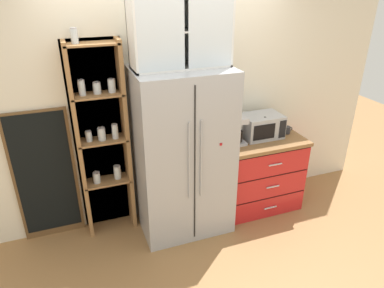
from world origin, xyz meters
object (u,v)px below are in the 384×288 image
microwave (261,126)px  chalkboard_menu (45,176)px  coffee_maker (236,129)px  bottle_clear (264,129)px  refrigerator (183,153)px  mug_cream (260,132)px  mug_charcoal (287,130)px

microwave → chalkboard_menu: (-2.32, 0.22, -0.30)m
coffee_maker → bottle_clear: (0.33, -0.03, -0.04)m
chalkboard_menu → refrigerator: bearing=-13.2°
microwave → mug_cream: bearing=105.9°
coffee_maker → bottle_clear: coffee_maker is taller
refrigerator → coffee_maker: 0.65m
microwave → bottle_clear: size_ratio=1.68×
microwave → coffee_maker: size_ratio=1.42×
coffee_maker → microwave: bearing=7.0°
microwave → refrigerator: bearing=-174.4°
refrigerator → chalkboard_menu: refrigerator is taller
refrigerator → microwave: refrigerator is taller
chalkboard_menu → coffee_maker: bearing=-7.7°
mug_charcoal → mug_cream: mug_cream is taller
refrigerator → chalkboard_menu: bearing=166.8°
bottle_clear → microwave: bearing=84.0°
refrigerator → mug_charcoal: 1.30m
mug_cream → refrigerator: bearing=-173.3°
bottle_clear → mug_charcoal: bearing=7.6°
microwave → bottle_clear: (-0.01, -0.07, -0.02)m
microwave → mug_charcoal: (0.33, -0.02, -0.09)m
refrigerator → mug_cream: refrigerator is taller
coffee_maker → chalkboard_menu: bearing=172.3°
coffee_maker → bottle_clear: 0.34m
coffee_maker → bottle_clear: size_ratio=1.19×
chalkboard_menu → bottle_clear: bearing=-7.2°
coffee_maker → mug_charcoal: 0.68m
microwave → coffee_maker: bearing=-173.0°
microwave → mug_cream: microwave is taller
refrigerator → chalkboard_menu: (-1.36, 0.32, -0.17)m
refrigerator → mug_charcoal: bearing=3.2°
refrigerator → mug_charcoal: size_ratio=14.93×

